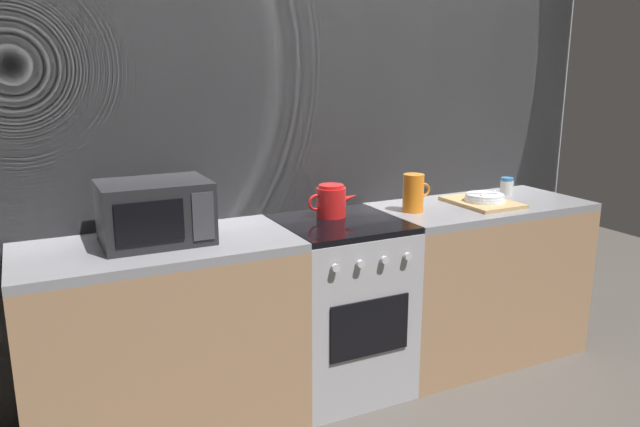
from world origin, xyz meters
TOP-DOWN VIEW (x-y plane):
  - ground_plane at (0.00, 0.00)m, footprint 8.00×8.00m
  - back_wall at (0.00, 0.32)m, footprint 3.60×0.05m
  - counter_left at (-0.90, 0.00)m, footprint 1.20×0.60m
  - stove_unit at (-0.00, -0.00)m, footprint 0.60×0.63m
  - counter_right at (0.90, 0.00)m, footprint 1.20×0.60m
  - microwave at (-0.90, 0.03)m, footprint 0.46×0.35m
  - kettle at (-0.00, 0.10)m, footprint 0.28×0.15m
  - pitcher at (0.44, 0.01)m, footprint 0.16×0.11m
  - dish_pile at (0.89, -0.03)m, footprint 0.30×0.40m
  - spice_jar at (1.18, 0.11)m, footprint 0.08×0.08m

SIDE VIEW (x-z plane):
  - ground_plane at x=0.00m, z-range 0.00..0.00m
  - stove_unit at x=0.00m, z-range 0.00..0.90m
  - counter_left at x=-0.90m, z-range 0.00..0.90m
  - counter_right at x=0.90m, z-range 0.00..0.90m
  - dish_pile at x=0.89m, z-range 0.89..0.96m
  - spice_jar at x=1.18m, z-range 0.90..1.00m
  - kettle at x=0.00m, z-range 0.90..1.06m
  - pitcher at x=0.44m, z-range 0.90..1.10m
  - microwave at x=-0.90m, z-range 0.90..1.17m
  - back_wall at x=0.00m, z-range 0.00..2.40m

